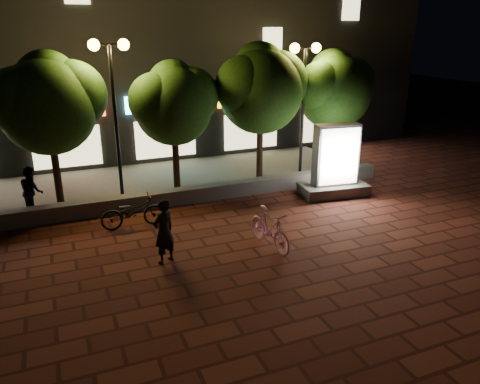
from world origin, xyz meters
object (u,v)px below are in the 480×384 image
scooter_pink (270,229)px  rider (164,231)px  street_lamp_right (304,76)px  tree_left (49,100)px  scooter_parked (133,212)px  tree_mid (174,101)px  street_lamp_left (112,80)px  ad_kiosk (335,167)px  pedestrian (32,191)px  tree_right (261,86)px  tree_far_right (335,87)px

scooter_pink → rider: 2.81m
street_lamp_right → rider: size_ratio=2.94×
tree_left → scooter_parked: bearing=-57.0°
tree_left → scooter_pink: size_ratio=2.70×
tree_mid → street_lamp_left: street_lamp_left is taller
street_lamp_left → ad_kiosk: bearing=-19.4°
pedestrian → scooter_pink: bearing=-145.6°
ad_kiosk → scooter_parked: size_ratio=1.36×
rider → tree_left: bearing=-95.3°
street_lamp_right → street_lamp_left: bearing=180.0°
street_lamp_left → pedestrian: bearing=-166.7°
rider → scooter_parked: (-0.35, 2.48, -0.36)m
street_lamp_left → pedestrian: 4.26m
tree_left → tree_right: tree_right is taller
scooter_pink → scooter_parked: scooter_pink is taller
street_lamp_right → ad_kiosk: bearing=-90.9°
scooter_parked → rider: bearing=-170.9°
street_lamp_right → scooter_pink: bearing=-126.6°
scooter_pink → pedestrian: pedestrian is taller
street_lamp_left → rider: 6.01m
ad_kiosk → rider: (-6.70, -2.64, -0.17)m
scooter_pink → pedestrian: size_ratio=1.15×
tree_far_right → scooter_pink: tree_far_right is taller
rider → pedestrian: (-3.04, 4.43, 0.02)m
pedestrian → scooter_parked: bearing=-142.7°
street_lamp_left → scooter_pink: size_ratio=2.86×
tree_mid → pedestrian: 5.45m
scooter_parked → tree_mid: bearing=-35.5°
rider → tree_far_right: bearing=-174.9°
tree_mid → scooter_parked: tree_mid is taller
tree_right → street_lamp_left: street_lamp_left is taller
scooter_parked → scooter_pink: bearing=-129.9°
tree_left → tree_mid: tree_left is taller
ad_kiosk → scooter_pink: (-3.92, -2.88, -0.47)m
tree_far_right → ad_kiosk: tree_far_right is taller
tree_right → street_lamp_left: size_ratio=0.98×
street_lamp_right → scooter_pink: 7.43m
street_lamp_right → scooter_pink: street_lamp_right is taller
tree_left → street_lamp_left: (1.95, -0.26, 0.58)m
pedestrian → tree_mid: bearing=-96.1°
tree_far_right → street_lamp_left: 8.58m
tree_left → rider: size_ratio=2.89×
rider → street_lamp_right: bearing=-170.6°
scooter_pink → pedestrian: bearing=133.3°
tree_right → street_lamp_right: (1.64, -0.26, 0.33)m
tree_right → street_lamp_right: bearing=-9.1°
street_lamp_left → tree_left: bearing=172.3°
tree_left → pedestrian: tree_left is taller
tree_left → tree_right: bearing=0.0°
tree_left → tree_far_right: bearing=-0.0°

